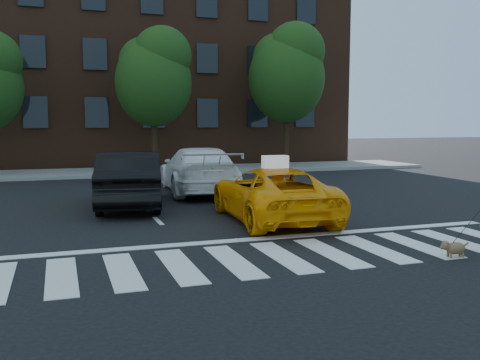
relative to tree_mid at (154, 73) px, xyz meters
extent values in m
plane|color=black|center=(-0.53, -17.00, -4.85)|extent=(120.00, 120.00, 0.00)
cube|color=silver|center=(-0.53, -17.00, -4.85)|extent=(13.00, 2.40, 0.01)
cube|color=silver|center=(-0.53, -15.40, -4.85)|extent=(12.00, 0.30, 0.01)
cube|color=slate|center=(-0.53, 0.50, -4.78)|extent=(30.00, 4.00, 0.15)
cube|color=#4A291A|center=(-0.53, 8.00, 1.15)|extent=(26.00, 10.00, 12.00)
cylinder|color=black|center=(-0.03, 0.00, -3.08)|extent=(0.28, 0.28, 3.55)
ellipsoid|color=#1A370F|center=(-0.03, 0.00, -0.45)|extent=(3.69, 3.69, 4.25)
sphere|color=#1A370F|center=(0.37, -0.20, 0.83)|extent=(2.84, 2.84, 2.84)
sphere|color=#1A370F|center=(-0.38, 0.25, 0.47)|extent=(2.56, 2.56, 2.56)
cylinder|color=black|center=(6.97, 0.00, -2.93)|extent=(0.28, 0.28, 3.85)
ellipsoid|color=#1A370F|center=(6.97, 0.00, -0.08)|extent=(4.00, 4.00, 4.60)
sphere|color=#1A370F|center=(7.37, -0.20, 1.31)|extent=(3.08, 3.08, 3.08)
sphere|color=#1A370F|center=(6.62, 0.25, 0.92)|extent=(2.77, 2.77, 2.77)
imported|color=#FF9D05|center=(0.70, -13.38, -4.17)|extent=(2.55, 5.06, 1.37)
imported|color=black|center=(-2.53, -10.00, -4.02)|extent=(2.43, 5.22, 1.66)
imported|color=white|center=(0.23, -7.60, -4.03)|extent=(2.75, 5.80, 1.63)
ellipsoid|color=brown|center=(2.51, -18.10, -4.67)|extent=(0.44, 0.28, 0.23)
sphere|color=brown|center=(2.31, -18.06, -4.61)|extent=(0.20, 0.20, 0.17)
sphere|color=brown|center=(2.24, -18.05, -4.64)|extent=(0.09, 0.09, 0.08)
cylinder|color=brown|center=(2.71, -18.13, -4.61)|extent=(0.12, 0.06, 0.10)
sphere|color=brown|center=(2.32, -18.01, -4.56)|extent=(0.07, 0.07, 0.06)
sphere|color=brown|center=(2.30, -18.12, -4.56)|extent=(0.07, 0.07, 0.06)
cylinder|color=brown|center=(2.38, -18.13, -4.80)|extent=(0.05, 0.05, 0.11)
cylinder|color=brown|center=(2.40, -18.03, -4.80)|extent=(0.05, 0.05, 0.11)
cylinder|color=brown|center=(2.62, -18.17, -4.80)|extent=(0.05, 0.05, 0.11)
cylinder|color=brown|center=(2.64, -18.07, -4.80)|extent=(0.05, 0.05, 0.11)
cube|color=white|center=(0.70, -13.58, -3.32)|extent=(0.66, 0.32, 0.32)
camera|label=1|loc=(-4.51, -26.10, -2.29)|focal=40.00mm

